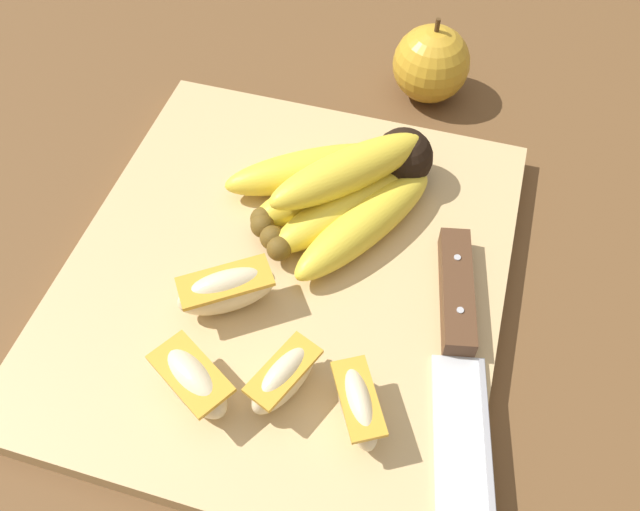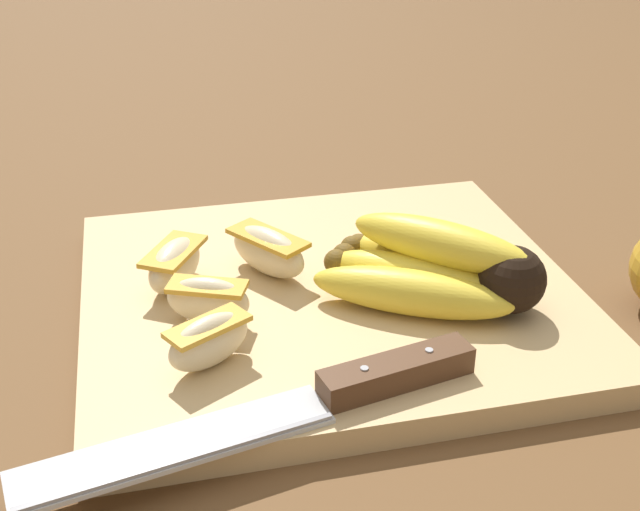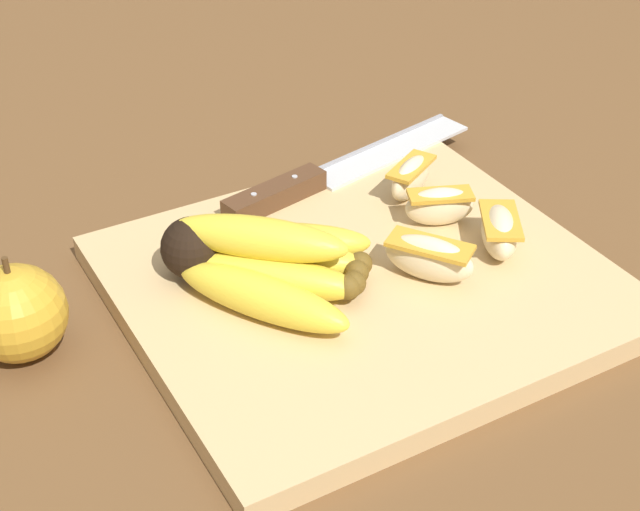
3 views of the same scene
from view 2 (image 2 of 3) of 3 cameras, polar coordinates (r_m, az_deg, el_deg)
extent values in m
plane|color=brown|center=(0.62, -1.21, -3.59)|extent=(6.00, 6.00, 0.00)
cube|color=tan|center=(0.62, 0.66, -2.87)|extent=(0.36, 0.32, 0.02)
sphere|color=black|center=(0.58, 13.14, -1.63)|extent=(0.05, 0.05, 0.05)
ellipsoid|color=yellow|center=(0.63, 8.62, 0.19)|extent=(0.10, 0.14, 0.03)
sphere|color=brown|center=(0.64, 2.71, 0.68)|extent=(0.02, 0.02, 0.02)
ellipsoid|color=yellow|center=(0.61, 7.91, -0.67)|extent=(0.13, 0.12, 0.03)
sphere|color=brown|center=(0.63, 2.25, 0.53)|extent=(0.02, 0.02, 0.02)
ellipsoid|color=yellow|center=(0.59, 7.15, -1.58)|extent=(0.13, 0.11, 0.03)
sphere|color=brown|center=(0.62, 1.69, 0.00)|extent=(0.02, 0.02, 0.02)
ellipsoid|color=yellow|center=(0.58, 6.35, -2.55)|extent=(0.14, 0.10, 0.03)
sphere|color=brown|center=(0.61, 1.21, -0.57)|extent=(0.02, 0.02, 0.02)
ellipsoid|color=yellow|center=(0.59, 8.34, 0.89)|extent=(0.12, 0.12, 0.03)
cube|color=silver|center=(0.47, -10.01, -12.91)|extent=(0.18, 0.07, 0.00)
cube|color=#99999E|center=(0.46, -9.50, -13.82)|extent=(0.17, 0.04, 0.00)
cube|color=#51331E|center=(0.51, 5.33, -8.03)|extent=(0.10, 0.04, 0.02)
cylinder|color=#B2B2B7|center=(0.51, 7.57, -6.52)|extent=(0.01, 0.01, 0.00)
cylinder|color=#B2B2B7|center=(0.49, 3.09, -7.82)|extent=(0.01, 0.01, 0.00)
ellipsoid|color=beige|center=(0.57, -7.76, -3.12)|extent=(0.06, 0.04, 0.03)
cube|color=gold|center=(0.56, -7.83, -2.14)|extent=(0.06, 0.04, 0.00)
ellipsoid|color=beige|center=(0.61, -10.04, -0.65)|extent=(0.06, 0.07, 0.04)
cube|color=gold|center=(0.61, -10.13, 0.29)|extent=(0.05, 0.06, 0.00)
ellipsoid|color=beige|center=(0.52, -7.71, -5.94)|extent=(0.06, 0.05, 0.04)
cube|color=gold|center=(0.52, -7.79, -4.89)|extent=(0.06, 0.05, 0.00)
ellipsoid|color=beige|center=(0.62, -3.61, 0.27)|extent=(0.06, 0.07, 0.04)
cube|color=gold|center=(0.62, -3.64, 1.25)|extent=(0.06, 0.07, 0.00)
camera|label=1|loc=(0.44, -40.18, 36.42)|focal=37.62mm
camera|label=3|loc=(1.12, 12.94, 33.90)|focal=53.29mm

